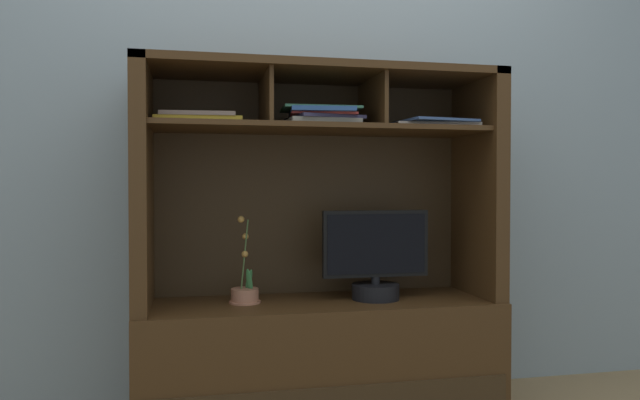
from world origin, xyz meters
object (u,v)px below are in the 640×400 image
(media_console, at_px, (319,309))
(magazine_stack_left, at_px, (433,125))
(potted_orchid, at_px, (245,292))
(magazine_stack_right, at_px, (200,120))
(tv_monitor, at_px, (376,262))
(magazine_stack_centre, at_px, (321,117))

(media_console, relative_size, magazine_stack_left, 4.01)
(media_console, relative_size, potted_orchid, 4.17)
(potted_orchid, height_order, magazine_stack_right, magazine_stack_right)
(tv_monitor, height_order, potted_orchid, tv_monitor)
(magazine_stack_left, distance_m, magazine_stack_centre, 0.47)
(magazine_stack_left, bearing_deg, magazine_stack_centre, 179.31)
(magazine_stack_left, relative_size, magazine_stack_centre, 1.13)
(magazine_stack_centre, relative_size, magazine_stack_right, 0.93)
(media_console, height_order, potted_orchid, media_console)
(media_console, height_order, magazine_stack_centre, media_console)
(tv_monitor, bearing_deg, magazine_stack_right, 177.99)
(magazine_stack_left, xyz_separation_m, magazine_stack_right, (-0.94, 0.05, 0.00))
(potted_orchid, distance_m, magazine_stack_left, 1.03)
(tv_monitor, height_order, magazine_stack_right, magazine_stack_right)
(tv_monitor, xyz_separation_m, magazine_stack_right, (-0.71, 0.02, 0.57))
(media_console, xyz_separation_m, magazine_stack_left, (0.47, -0.06, 0.76))
(tv_monitor, distance_m, magazine_stack_left, 0.61)
(media_console, bearing_deg, magazine_stack_right, -179.13)
(media_console, distance_m, tv_monitor, 0.30)
(tv_monitor, relative_size, magazine_stack_centre, 1.39)
(potted_orchid, bearing_deg, magazine_stack_centre, -10.33)
(potted_orchid, xyz_separation_m, magazine_stack_centre, (0.30, -0.05, 0.70))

